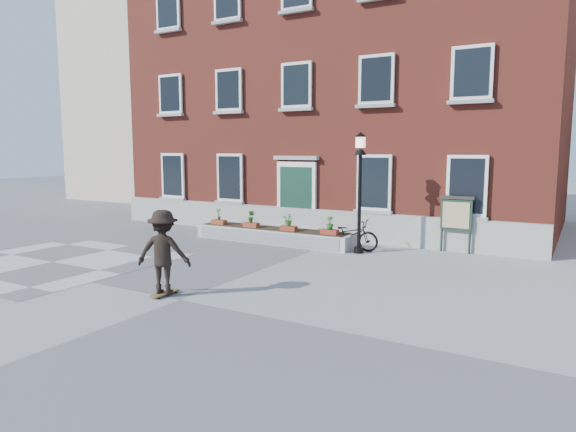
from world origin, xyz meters
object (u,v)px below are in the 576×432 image
Objects in this scene: bicycle at (350,235)px; skateboarder at (163,252)px; lamp_post at (360,176)px; notice_board at (456,215)px.

skateboarder is at bearing 164.38° from bicycle.
skateboarder is at bearing -106.21° from lamp_post.
notice_board reaches higher than bicycle.
lamp_post is at bearing 73.79° from skateboarder.
bicycle is 0.51× the size of lamp_post.
bicycle is 1.07× the size of notice_board.
bicycle is 3.53m from notice_board.
bicycle is 7.38m from skateboarder.
bicycle is at bearing 78.03° from skateboarder.
skateboarder reaches higher than bicycle.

